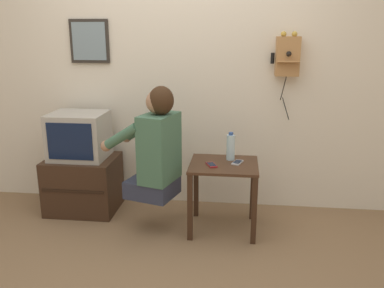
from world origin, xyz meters
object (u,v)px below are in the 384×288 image
object	(u,v)px
water_bottle	(231,147)
wall_phone_antique	(287,56)
television	(79,136)
cell_phone_spare	(238,162)
person	(156,147)
cell_phone_held	(211,165)
framed_picture	(89,41)

from	to	relation	value
water_bottle	wall_phone_antique	bearing A→B (deg)	38.68
television	cell_phone_spare	size ratio (longest dim) A/B	3.48
person	cell_phone_held	size ratio (longest dim) A/B	6.47
cell_phone_held	wall_phone_antique	bearing A→B (deg)	19.60
cell_phone_held	water_bottle	size ratio (longest dim) A/B	0.60
cell_phone_spare	wall_phone_antique	bearing A→B (deg)	67.48
television	wall_phone_antique	distance (m)	1.92
person	television	world-z (taller)	person
water_bottle	framed_picture	bearing A→B (deg)	162.63
person	framed_picture	bearing A→B (deg)	66.24
wall_phone_antique	framed_picture	distance (m)	1.73
wall_phone_antique	framed_picture	size ratio (longest dim) A/B	1.94
person	wall_phone_antique	bearing A→B (deg)	-44.94
television	cell_phone_held	xyz separation A→B (m)	(1.19, -0.30, -0.12)
television	person	bearing A→B (deg)	-23.65
framed_picture	cell_phone_spare	distance (m)	1.70
water_bottle	television	bearing A→B (deg)	174.30
wall_phone_antique	cell_phone_spare	distance (m)	1.00
television	wall_phone_antique	size ratio (longest dim) A/B	0.64
television	framed_picture	world-z (taller)	framed_picture
framed_picture	cell_phone_held	xyz separation A→B (m)	(1.14, -0.57, -0.92)
person	cell_phone_held	world-z (taller)	person
wall_phone_antique	cell_phone_held	xyz separation A→B (m)	(-0.59, -0.53, -0.81)
person	cell_phone_spare	world-z (taller)	person
wall_phone_antique	television	bearing A→B (deg)	-172.82
person	wall_phone_antique	xyz separation A→B (m)	(1.02, 0.55, 0.67)
wall_phone_antique	cell_phone_spare	size ratio (longest dim) A/B	5.41
person	wall_phone_antique	size ratio (longest dim) A/B	1.20
framed_picture	water_bottle	distance (m)	1.57
framed_picture	cell_phone_spare	world-z (taller)	framed_picture
water_bottle	person	bearing A→B (deg)	-161.06
person	framed_picture	world-z (taller)	framed_picture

